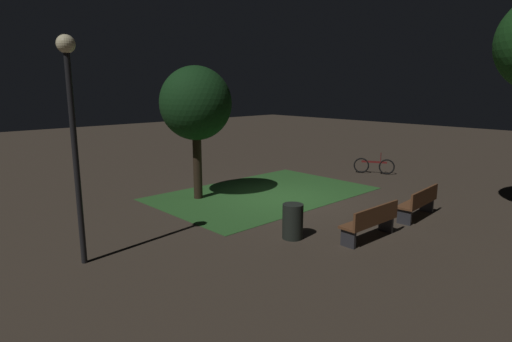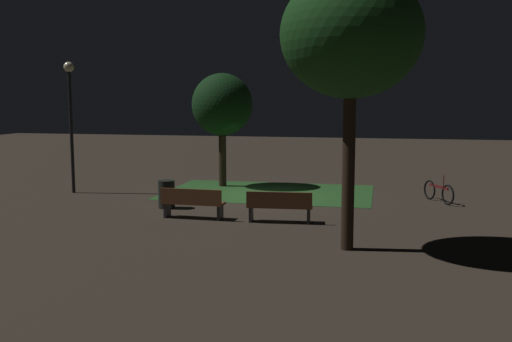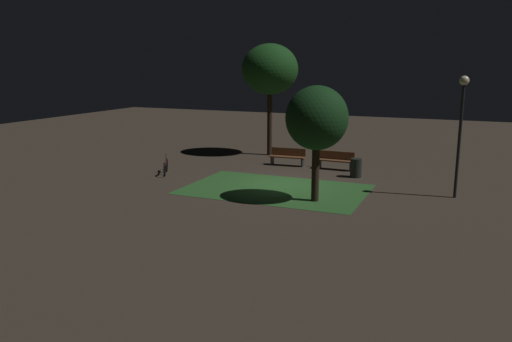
# 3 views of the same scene
# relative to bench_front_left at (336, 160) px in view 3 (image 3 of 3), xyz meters

# --- Properties ---
(ground_plane) EXTENTS (60.00, 60.00, 0.00)m
(ground_plane) POSITION_rel_bench_front_left_xyz_m (1.25, 4.09, -0.48)
(ground_plane) COLOR #3D3328
(grass_lawn) EXTENTS (7.41, 4.81, 0.01)m
(grass_lawn) POSITION_rel_bench_front_left_xyz_m (1.25, 5.01, -0.48)
(grass_lawn) COLOR #2D6028
(grass_lawn) RESTS_ON ground
(bench_front_left) EXTENTS (1.81, 0.54, 0.88)m
(bench_front_left) POSITION_rel_bench_front_left_xyz_m (0.00, 0.00, 0.00)
(bench_front_left) COLOR brown
(bench_front_left) RESTS_ON ground
(bench_back_row) EXTENTS (1.83, 0.61, 0.88)m
(bench_back_row) POSITION_rel_bench_front_left_xyz_m (2.51, 0.00, 0.00)
(bench_back_row) COLOR brown
(bench_back_row) RESTS_ON ground
(tree_tall_center) EXTENTS (3.12, 3.12, 6.20)m
(tree_tall_center) POSITION_rel_bench_front_left_xyz_m (4.49, -2.45, 4.29)
(tree_tall_center) COLOR #2D2116
(tree_tall_center) RESTS_ON ground
(tree_near_wall) EXTENTS (2.32, 2.32, 4.35)m
(tree_near_wall) POSITION_rel_bench_front_left_xyz_m (-0.78, 6.09, 2.65)
(tree_near_wall) COLOR #2D2116
(tree_near_wall) RESTS_ON ground
(lamp_post_path_center) EXTENTS (0.36, 0.36, 4.67)m
(lamp_post_path_center) POSITION_rel_bench_front_left_xyz_m (-5.64, 3.44, 2.68)
(lamp_post_path_center) COLOR black
(lamp_post_path_center) RESTS_ON ground
(trash_bin) EXTENTS (0.51, 0.51, 0.87)m
(trash_bin) POSITION_rel_bench_front_left_xyz_m (-1.30, 1.39, -0.05)
(trash_bin) COLOR black
(trash_bin) RESTS_ON ground
(bicycle) EXTENTS (0.85, 1.54, 0.93)m
(bicycle) POSITION_rel_bench_front_left_xyz_m (7.09, 4.23, -0.14)
(bicycle) COLOR black
(bicycle) RESTS_ON ground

